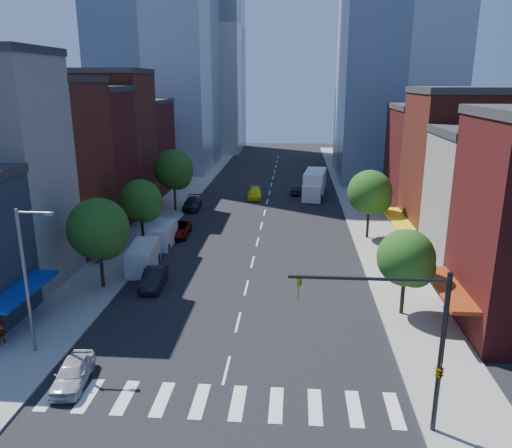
{
  "coord_description": "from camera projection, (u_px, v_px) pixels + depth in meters",
  "views": [
    {
      "loc": [
        3.68,
        -25.19,
        16.11
      ],
      "look_at": [
        0.68,
        13.37,
        5.0
      ],
      "focal_mm": 35.0,
      "sensor_mm": 36.0,
      "label": 1
    }
  ],
  "objects": [
    {
      "name": "crosswalk",
      "position": [
        219.0,
        402.0,
        25.98
      ],
      "size": [
        19.0,
        3.0,
        0.01
      ],
      "primitive_type": "cube",
      "color": "silver",
      "rests_on": "ground"
    },
    {
      "name": "bldg_right_3",
      "position": [
        443.0,
        167.0,
        58.07
      ],
      "size": [
        12.0,
        10.0,
        13.0
      ],
      "primitive_type": "cube",
      "color": "#4D1313",
      "rests_on": "ground"
    },
    {
      "name": "tree_left_far",
      "position": [
        175.0,
        171.0,
        62.69
      ],
      "size": [
        5.0,
        5.0,
        7.75
      ],
      "color": "black",
      "rests_on": "sidewalk_left"
    },
    {
      "name": "traffic_car_oncoming",
      "position": [
        296.0,
        190.0,
        73.57
      ],
      "size": [
        1.7,
        4.0,
        1.28
      ],
      "primitive_type": "imported",
      "rotation": [
        0.0,
        0.0,
        3.05
      ],
      "color": "black",
      "rests_on": "ground"
    },
    {
      "name": "streetlight",
      "position": [
        28.0,
        273.0,
        29.24
      ],
      "size": [
        2.25,
        0.25,
        9.0
      ],
      "color": "slate",
      "rests_on": "sidewalk_left"
    },
    {
      "name": "bldg_right_1",
      "position": [
        510.0,
        212.0,
        40.0
      ],
      "size": [
        12.0,
        8.0,
        12.0
      ],
      "primitive_type": "cube",
      "color": "#BCB6AD",
      "rests_on": "ground"
    },
    {
      "name": "tower_far_w",
      "position": [
        202.0,
        27.0,
        113.5
      ],
      "size": [
        18.0,
        18.0,
        56.0
      ],
      "primitive_type": "cube",
      "color": "#9EA5AD",
      "rests_on": "ground"
    },
    {
      "name": "parked_car_front",
      "position": [
        73.0,
        373.0,
        27.36
      ],
      "size": [
        2.1,
        4.25,
        1.39
      ],
      "primitive_type": "imported",
      "rotation": [
        0.0,
        0.0,
        0.11
      ],
      "color": "#BAB9BF",
      "rests_on": "ground"
    },
    {
      "name": "pedestrian_near",
      "position": [
        0.0,
        330.0,
        31.21
      ],
      "size": [
        0.73,
        0.84,
        1.93
      ],
      "primitive_type": "imported",
      "rotation": [
        0.0,
        0.0,
        1.1
      ],
      "color": "#999999",
      "rests_on": "sidewalk_left"
    },
    {
      "name": "box_truck",
      "position": [
        314.0,
        185.0,
        71.62
      ],
      "size": [
        3.76,
        9.39,
        3.68
      ],
      "rotation": [
        0.0,
        0.0,
        -0.12
      ],
      "color": "silver",
      "rests_on": "ground"
    },
    {
      "name": "cargo_van_near",
      "position": [
        143.0,
        258.0,
        43.93
      ],
      "size": [
        2.61,
        5.49,
        2.27
      ],
      "rotation": [
        0.0,
        0.0,
        0.09
      ],
      "color": "silver",
      "rests_on": "ground"
    },
    {
      "name": "parked_car_second",
      "position": [
        154.0,
        278.0,
        40.34
      ],
      "size": [
        1.84,
        4.59,
        1.49
      ],
      "primitive_type": "imported",
      "rotation": [
        0.0,
        0.0,
        0.06
      ],
      "color": "black",
      "rests_on": "ground"
    },
    {
      "name": "pedestrian_far",
      "position": [
        96.0,
        253.0,
        45.24
      ],
      "size": [
        0.93,
        1.04,
        1.79
      ],
      "primitive_type": "imported",
      "rotation": [
        0.0,
        0.0,
        -1.91
      ],
      "color": "#999999",
      "rests_on": "sidewalk_left"
    },
    {
      "name": "traffic_signal",
      "position": [
        429.0,
        354.0,
        22.65
      ],
      "size": [
        7.24,
        2.24,
        8.0
      ],
      "color": "black",
      "rests_on": "sidewalk_right"
    },
    {
      "name": "tree_right_far",
      "position": [
        371.0,
        194.0,
        51.48
      ],
      "size": [
        4.6,
        4.6,
        7.2
      ],
      "color": "black",
      "rests_on": "sidewalk_right"
    },
    {
      "name": "sidewalk_right",
      "position": [
        360.0,
        206.0,
        66.23
      ],
      "size": [
        5.0,
        120.0,
        0.15
      ],
      "primitive_type": "cube",
      "color": "gray",
      "rests_on": "ground"
    },
    {
      "name": "bldg_right_2",
      "position": [
        474.0,
        173.0,
        48.21
      ],
      "size": [
        12.0,
        10.0,
        15.0
      ],
      "primitive_type": "cube",
      "color": "#5C2015",
      "rests_on": "ground"
    },
    {
      "name": "taxi",
      "position": [
        255.0,
        193.0,
        70.96
      ],
      "size": [
        2.2,
        4.93,
        1.4
      ],
      "primitive_type": "imported",
      "rotation": [
        0.0,
        0.0,
        0.05
      ],
      "color": "#FFEF0D",
      "rests_on": "ground"
    },
    {
      "name": "tree_right_near",
      "position": [
        408.0,
        260.0,
        34.42
      ],
      "size": [
        4.0,
        4.0,
        6.2
      ],
      "color": "black",
      "rests_on": "sidewalk_right"
    },
    {
      "name": "sidewalk_left",
      "position": [
        175.0,
        203.0,
        68.1
      ],
      "size": [
        5.0,
        120.0,
        0.15
      ],
      "primitive_type": "cube",
      "color": "gray",
      "rests_on": "ground"
    },
    {
      "name": "bldg_left_2",
      "position": [
        37.0,
        169.0,
        47.86
      ],
      "size": [
        12.0,
        9.0,
        16.0
      ],
      "primitive_type": "cube",
      "color": "#5C2015",
      "rests_on": "ground"
    },
    {
      "name": "ground",
      "position": [
        226.0,
        370.0,
        28.86
      ],
      "size": [
        220.0,
        220.0,
        0.0
      ],
      "primitive_type": "plane",
      "color": "black",
      "rests_on": "ground"
    },
    {
      "name": "parked_car_rear",
      "position": [
        192.0,
        204.0,
        64.88
      ],
      "size": [
        2.48,
        5.35,
        1.51
      ],
      "primitive_type": "imported",
      "rotation": [
        0.0,
        0.0,
        0.07
      ],
      "color": "black",
      "rests_on": "ground"
    },
    {
      "name": "bldg_left_4",
      "position": [
        103.0,
        143.0,
        64.01
      ],
      "size": [
        12.0,
        9.0,
        17.0
      ],
      "primitive_type": "cube",
      "color": "#5C2015",
      "rests_on": "ground"
    },
    {
      "name": "parked_car_third",
      "position": [
        178.0,
        229.0,
        53.66
      ],
      "size": [
        2.67,
        5.35,
        1.46
      ],
      "primitive_type": "imported",
      "rotation": [
        0.0,
        0.0,
        0.05
      ],
      "color": "#999999",
      "rests_on": "ground"
    },
    {
      "name": "bldg_left_5",
      "position": [
        128.0,
        149.0,
        73.66
      ],
      "size": [
        12.0,
        10.0,
        13.0
      ],
      "primitive_type": "cube",
      "color": "#4D1313",
      "rests_on": "ground"
    },
    {
      "name": "tree_left_near",
      "position": [
        100.0,
        231.0,
        38.83
      ],
      "size": [
        4.8,
        4.8,
        7.3
      ],
      "color": "black",
      "rests_on": "sidewalk_left"
    },
    {
      "name": "tree_left_mid",
      "position": [
        142.0,
        202.0,
        49.46
      ],
      "size": [
        4.2,
        4.2,
        6.65
      ],
      "color": "black",
      "rests_on": "sidewalk_left"
    },
    {
      "name": "bldg_left_3",
      "position": [
        75.0,
        160.0,
        56.14
      ],
      "size": [
        12.0,
        8.0,
        15.0
      ],
      "primitive_type": "cube",
      "color": "#4D1313",
      "rests_on": "ground"
    },
    {
      "name": "traffic_car_far",
      "position": [
        309.0,
        172.0,
        87.8
      ],
      "size": [
        1.88,
        4.34,
        1.46
      ],
      "primitive_type": "imported",
      "rotation": [
        0.0,
        0.0,
        3.18
      ],
      "color": "#999999",
      "rests_on": "ground"
    },
    {
      "name": "cargo_van_far",
      "position": [
        163.0,
        235.0,
        50.45
      ],
      "size": [
        2.13,
        5.07,
        2.15
      ],
      "rotation": [
        0.0,
        0.0,
        0.02
      ],
      "color": "silver",
      "rests_on": "ground"
    }
  ]
}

